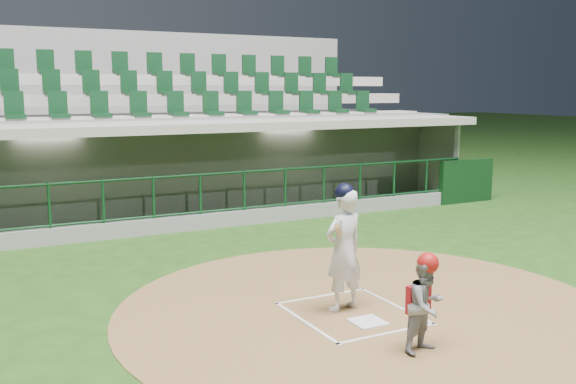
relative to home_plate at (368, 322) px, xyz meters
name	(u,v)px	position (x,y,z in m)	size (l,w,h in m)	color
ground	(340,308)	(0.00, 0.70, -0.02)	(120.00, 120.00, 0.00)	#1B3E11
dirt_circle	(365,308)	(0.30, 0.50, -0.02)	(7.20, 7.20, 0.01)	brown
home_plate	(368,322)	(0.00, 0.00, 0.00)	(0.43, 0.43, 0.02)	silver
batter_box_chalk	(352,313)	(0.00, 0.40, 0.00)	(1.55, 1.80, 0.01)	white
dugout_structure	(181,177)	(0.17, 8.53, 0.94)	(16.40, 3.70, 3.00)	slate
seating_deck	(142,149)	(0.00, 11.61, 1.40)	(17.00, 6.72, 5.15)	slate
batter	(344,247)	(-0.02, 0.60, 0.91)	(0.89, 0.91, 1.84)	silver
catcher	(426,303)	(0.07, -1.11, 0.59)	(0.64, 0.54, 1.22)	gray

